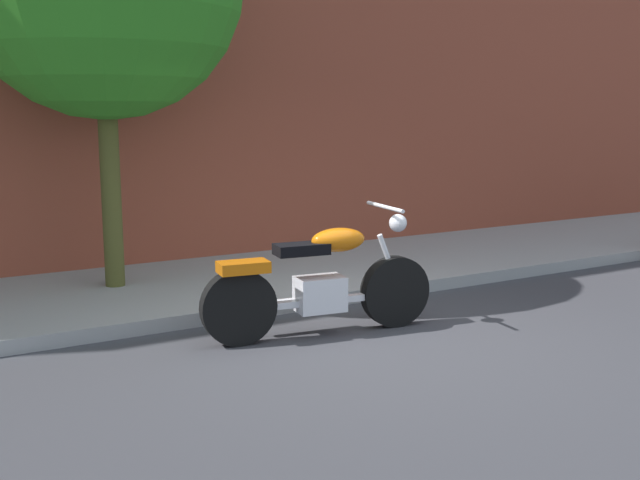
{
  "coord_description": "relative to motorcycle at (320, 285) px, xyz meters",
  "views": [
    {
      "loc": [
        -3.71,
        -5.41,
        2.06
      ],
      "look_at": [
        -0.33,
        0.43,
        0.89
      ],
      "focal_mm": 42.58,
      "sensor_mm": 36.0,
      "label": 1
    }
  ],
  "objects": [
    {
      "name": "ground_plane",
      "position": [
        0.34,
        -0.43,
        -0.47
      ],
      "size": [
        60.0,
        60.0,
        0.0
      ],
      "primitive_type": "plane",
      "color": "#38383D"
    },
    {
      "name": "sidewalk",
      "position": [
        0.34,
        2.07,
        -0.4
      ],
      "size": [
        20.59,
        2.57,
        0.14
      ],
      "primitive_type": "cube",
      "color": "#989898",
      "rests_on": "ground"
    },
    {
      "name": "motorcycle",
      "position": [
        0.0,
        0.0,
        0.0
      ],
      "size": [
        2.22,
        0.73,
        1.18
      ],
      "color": "black",
      "rests_on": "ground"
    }
  ]
}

